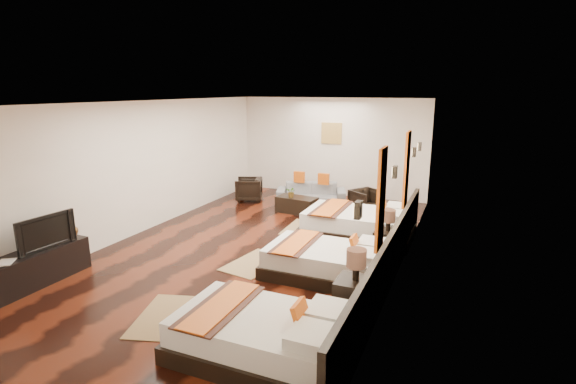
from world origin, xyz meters
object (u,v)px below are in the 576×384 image
at_px(bed_near, 264,335).
at_px(armchair_left, 249,189).
at_px(nightstand_b, 387,241).
at_px(sofa, 311,193).
at_px(bed_mid, 328,261).
at_px(figurine, 69,229).
at_px(table_plant, 292,192).
at_px(nightstand_a, 355,294).
at_px(tv_console, 33,269).
at_px(armchair_right, 366,202).
at_px(coffee_table, 297,205).
at_px(tv, 43,231).
at_px(bed_far, 359,224).

bearing_deg(bed_near, armchair_left, 119.48).
relative_size(bed_near, nightstand_b, 2.26).
xyz_separation_m(sofa, armchair_left, (-1.67, -0.46, 0.05)).
xyz_separation_m(bed_mid, nightstand_b, (0.75, 1.23, 0.06)).
distance_m(figurine, table_plant, 5.15).
xyz_separation_m(nightstand_a, figurine, (-4.95, -0.28, 0.36)).
bearing_deg(sofa, tv_console, -127.99).
distance_m(nightstand_a, figurine, 4.97).
bearing_deg(armchair_right, bed_near, -143.74).
bearing_deg(coffee_table, armchair_right, 18.64).
bearing_deg(nightstand_b, bed_near, -101.67).
distance_m(nightstand_b, table_plant, 3.41).
bearing_deg(bed_near, table_plant, 109.52).
relative_size(tv, table_plant, 3.53).
bearing_deg(bed_mid, coffee_table, 119.71).
bearing_deg(bed_mid, sofa, 113.41).
height_order(nightstand_a, sofa, nightstand_a).
xyz_separation_m(nightstand_a, tv, (-4.89, -0.78, 0.48)).
xyz_separation_m(tv_console, table_plant, (2.20, 5.38, 0.26)).
bearing_deg(figurine, coffee_table, 63.89).
bearing_deg(bed_far, bed_mid, -90.08).
relative_size(nightstand_b, tv, 0.94).
height_order(sofa, armchair_right, armchair_right).
relative_size(bed_near, sofa, 1.11).
bearing_deg(nightstand_a, tv, -170.92).
bearing_deg(armchair_left, bed_near, 7.98).
distance_m(nightstand_b, coffee_table, 3.36).
distance_m(sofa, coffee_table, 1.05).
height_order(nightstand_a, armchair_right, nightstand_a).
height_order(bed_far, figurine, figurine).
relative_size(tv_console, coffee_table, 1.80).
height_order(nightstand_a, coffee_table, nightstand_a).
bearing_deg(figurine, nightstand_a, 3.22).
bearing_deg(bed_far, figurine, -139.97).
bearing_deg(nightstand_a, bed_far, 102.95).
bearing_deg(coffee_table, figurine, -116.11).
height_order(bed_far, coffee_table, bed_far).
bearing_deg(bed_far, bed_near, -90.03).
bearing_deg(coffee_table, tv_console, -112.99).
distance_m(bed_mid, coffee_table, 3.80).
bearing_deg(tv, nightstand_b, -52.83).
distance_m(bed_mid, armchair_left, 5.27).
xyz_separation_m(nightstand_a, table_plant, (-2.75, 4.37, 0.19)).
distance_m(bed_far, tv, 5.81).
bearing_deg(figurine, bed_near, -13.25).
bearing_deg(bed_far, armchair_right, 98.10).
xyz_separation_m(sofa, table_plant, (-0.12, -1.11, 0.27)).
xyz_separation_m(coffee_table, table_plant, (-0.12, -0.06, 0.34)).
height_order(bed_near, armchair_left, bed_near).
distance_m(bed_near, tv_console, 4.20).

